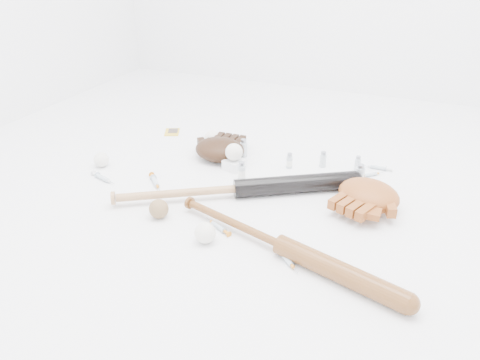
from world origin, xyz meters
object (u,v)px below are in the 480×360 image
at_px(bat_wood, 281,245).
at_px(glove_dark, 220,149).
at_px(bat_dark, 237,189).
at_px(pedestal, 234,164).

xyz_separation_m(bat_wood, glove_dark, (-0.48, 0.57, 0.02)).
relative_size(bat_wood, glove_dark, 3.27).
height_order(bat_wood, glove_dark, glove_dark).
bearing_deg(bat_wood, bat_dark, 151.16).
bearing_deg(pedestal, glove_dark, 145.24).
bearing_deg(bat_wood, pedestal, 144.20).
relative_size(bat_dark, pedestal, 13.00).
distance_m(bat_dark, pedestal, 0.25).
distance_m(bat_wood, pedestal, 0.63).
xyz_separation_m(bat_dark, glove_dark, (-0.21, 0.29, 0.01)).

